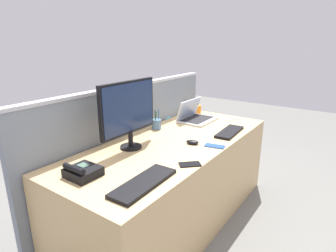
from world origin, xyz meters
The scene contains 14 objects.
ground_plane centered at (0.00, 0.00, 0.00)m, with size 10.00×10.00×0.00m, color slate.
desk centered at (0.00, 0.00, 0.36)m, with size 2.03×0.83×0.72m, color tan.
cubicle_divider centered at (0.00, 0.45, 0.57)m, with size 2.18×0.08×1.14m.
desktop_monitor centered at (-0.30, 0.19, 1.01)m, with size 0.54×0.16×0.50m.
laptop centered at (0.63, 0.16, 0.77)m, with size 0.38×0.28×0.21m.
desk_phone centered at (-0.81, 0.10, 0.75)m, with size 0.17×0.18×0.09m.
keyboard_main centered at (-0.68, -0.26, 0.73)m, with size 0.45×0.15×0.02m, color black.
keyboard_spare centered at (0.46, -0.29, 0.73)m, with size 0.38×0.13×0.02m, color black.
computer_mouse_right_hand centered at (0.04, -0.16, 0.74)m, with size 0.06×0.10×0.03m, color black.
pen_cup centered at (0.18, 0.31, 0.77)m, with size 0.08×0.08×0.18m.
cell_phone_blue_case centered at (0.09, -0.33, 0.73)m, with size 0.07×0.15×0.01m, color blue.
cell_phone_white_slab centered at (0.89, -0.13, 0.73)m, with size 0.06×0.15×0.01m, color silver.
cell_phone_black_slab centered at (-0.30, -0.34, 0.73)m, with size 0.07×0.14×0.01m, color black.
coffee_mug centered at (0.90, 0.29, 0.76)m, with size 0.12×0.09×0.09m.
Camera 1 is at (-1.75, -1.19, 1.51)m, focal length 30.04 mm.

